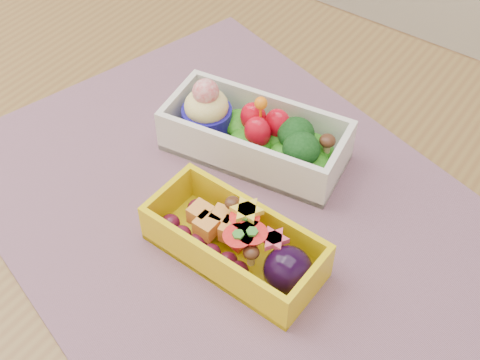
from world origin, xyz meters
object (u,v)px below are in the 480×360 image
Objects in this scene: table at (176,265)px; bento_yellow at (238,243)px; bento_white at (254,135)px; placemat at (231,207)px.

table is 7.40× the size of bento_yellow.
bento_white is 0.14m from bento_yellow.
placemat is 3.20× the size of bento_yellow.
bento_yellow is at bearing -70.24° from bento_white.
bento_white is at bearing 120.37° from bento_yellow.
table is 6.12× the size of bento_white.
bento_white is at bearing 108.16° from placemat.
bento_yellow reaches higher than table.
placemat is at bearing 34.18° from table.
table is at bearing -145.82° from placemat.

